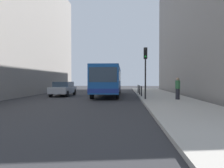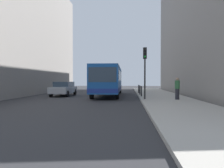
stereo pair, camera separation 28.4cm
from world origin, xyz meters
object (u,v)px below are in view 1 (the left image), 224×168
object	(u,v)px
bus	(108,79)
pedestrian_near_signal	(178,88)
bollard_far	(138,89)
bollard_near	(141,91)
car_beside_bus	(63,88)
bollard_mid	(140,90)
traffic_light	(145,63)

from	to	relation	value
bus	pedestrian_near_signal	distance (m)	8.16
bollard_far	bus	bearing A→B (deg)	-143.72
bollard_near	car_beside_bus	bearing A→B (deg)	165.62
car_beside_bus	bollard_mid	world-z (taller)	car_beside_bus
bus	bollard_near	size ratio (longest dim) A/B	11.62
car_beside_bus	bollard_far	size ratio (longest dim) A/B	4.63
traffic_light	car_beside_bus	bearing A→B (deg)	148.94
bus	pedestrian_near_signal	xyz separation A→B (m)	(5.93, -5.56, -0.72)
traffic_light	bollard_far	xyz separation A→B (m)	(-0.10, 7.89, -2.38)
bollard_mid	pedestrian_near_signal	distance (m)	6.07
car_beside_bus	traffic_light	world-z (taller)	traffic_light
traffic_light	bollard_near	xyz separation A→B (m)	(-0.10, 2.83, -2.38)
car_beside_bus	bollard_far	xyz separation A→B (m)	(8.02, 3.01, -0.16)
car_beside_bus	pedestrian_near_signal	bearing A→B (deg)	154.86
car_beside_bus	traffic_light	distance (m)	9.73
traffic_light	bollard_far	size ratio (longest dim) A/B	4.32
traffic_light	bollard_mid	size ratio (longest dim) A/B	4.32
traffic_light	bollard_mid	world-z (taller)	traffic_light
bus	bollard_mid	world-z (taller)	bus
car_beside_bus	bollard_mid	distance (m)	8.03
bus	bollard_mid	size ratio (longest dim) A/B	11.62
traffic_light	pedestrian_near_signal	size ratio (longest dim) A/B	2.39
traffic_light	bollard_mid	xyz separation A→B (m)	(-0.10, 5.36, -2.38)
car_beside_bus	pedestrian_near_signal	size ratio (longest dim) A/B	2.57
bollard_near	bus	bearing A→B (deg)	141.82
bus	traffic_light	size ratio (longest dim) A/B	2.69
bollard_near	pedestrian_near_signal	world-z (taller)	pedestrian_near_signal
bus	bollard_far	xyz separation A→B (m)	(3.33, 2.44, -1.10)
bollard_far	pedestrian_near_signal	xyz separation A→B (m)	(2.60, -8.00, 0.38)
bollard_near	bollard_far	xyz separation A→B (m)	(0.00, 5.06, 0.00)
bollard_far	pedestrian_near_signal	size ratio (longest dim) A/B	0.55
bollard_mid	bollard_far	size ratio (longest dim) A/B	1.00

